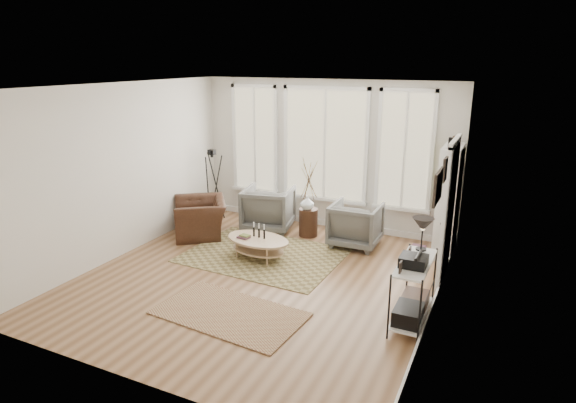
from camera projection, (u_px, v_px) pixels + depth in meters
The scene contains 17 objects.
room at pixel (260, 189), 7.07m from camera, with size 5.50×5.54×2.90m.
bay_window at pixel (325, 147), 9.35m from camera, with size 4.14×0.12×2.24m.
door at pixel (449, 210), 7.09m from camera, with size 0.09×1.06×2.22m.
bookcase at pixel (448, 201), 8.12m from camera, with size 0.31×0.85×2.06m.
low_shelf at pixel (414, 285), 6.09m from camera, with size 0.38×1.08×1.30m.
wall_art at pixel (440, 182), 5.64m from camera, with size 0.04×0.88×0.44m.
rug_main at pixel (264, 255), 8.30m from camera, with size 2.59×1.94×0.01m, color brown.
rug_runner at pixel (229, 313), 6.40m from camera, with size 1.96×1.09×0.01m, color brown.
coffee_table at pixel (258, 243), 8.12m from camera, with size 1.23×0.87×0.52m.
armchair_left at pixel (269, 209), 9.46m from camera, with size 0.92×0.95×0.86m, color #5E5E59.
armchair_right at pixel (356, 224), 8.65m from camera, with size 0.85×0.88×0.80m, color #5E5E59.
side_table at pixel (309, 199), 9.04m from camera, with size 0.36×0.36×1.50m.
vase at pixel (307, 203), 9.02m from camera, with size 0.25×0.25×0.26m, color silver.
accent_chair at pixel (200, 217), 9.19m from camera, with size 0.94×1.07×0.70m, color #3B2115.
tripod_camera at pixel (213, 187), 10.04m from camera, with size 0.52×0.52×1.48m.
book_stack_near at pixel (417, 252), 8.20m from camera, with size 0.23×0.30×0.19m, color maroon.
book_stack_far at pixel (415, 256), 8.06m from camera, with size 0.20×0.26×0.17m, color maroon.
Camera 1 is at (3.29, -5.98, 3.27)m, focal length 30.00 mm.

